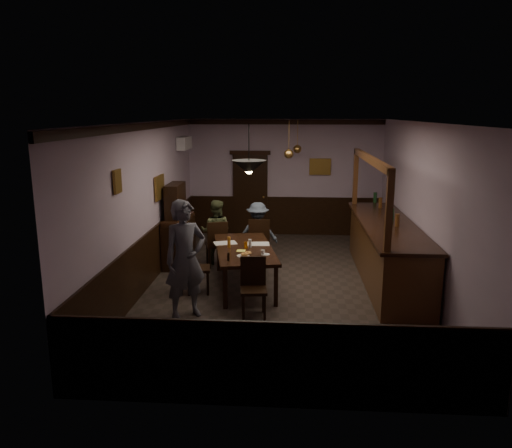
# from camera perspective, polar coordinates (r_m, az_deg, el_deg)

# --- Properties ---
(room) EXTENTS (5.01, 8.01, 3.01)m
(room) POSITION_cam_1_polar(r_m,az_deg,el_deg) (9.06, 2.99, 2.03)
(room) COLOR #2D2621
(room) RESTS_ON ground
(dining_table) EXTENTS (1.41, 2.35, 0.75)m
(dining_table) POSITION_cam_1_polar(r_m,az_deg,el_deg) (9.15, -1.34, -3.10)
(dining_table) COLOR black
(dining_table) RESTS_ON ground
(chair_far_left) EXTENTS (0.53, 0.53, 0.98)m
(chair_far_left) POSITION_cam_1_polar(r_m,az_deg,el_deg) (10.38, -4.49, -2.06)
(chair_far_left) COLOR black
(chair_far_left) RESTS_ON ground
(chair_far_right) EXTENTS (0.47, 0.47, 1.01)m
(chair_far_right) POSITION_cam_1_polar(r_m,az_deg,el_deg) (10.44, 0.35, -1.82)
(chair_far_right) COLOR black
(chair_far_right) RESTS_ON ground
(chair_near) EXTENTS (0.45, 0.45, 0.94)m
(chair_near) POSITION_cam_1_polar(r_m,az_deg,el_deg) (7.95, -0.30, -6.87)
(chair_near) COLOR black
(chair_near) RESTS_ON ground
(chair_side) EXTENTS (0.47, 0.47, 0.95)m
(chair_side) POSITION_cam_1_polar(r_m,az_deg,el_deg) (8.96, -7.14, -4.62)
(chair_side) COLOR black
(chair_side) RESTS_ON ground
(person_standing) EXTENTS (0.82, 0.76, 1.87)m
(person_standing) POSITION_cam_1_polar(r_m,az_deg,el_deg) (7.83, -8.08, -4.03)
(person_standing) COLOR #50505B
(person_standing) RESTS_ON ground
(person_seated_left) EXTENTS (0.69, 0.55, 1.37)m
(person_seated_left) POSITION_cam_1_polar(r_m,az_deg,el_deg) (10.61, -4.62, -0.90)
(person_seated_left) COLOR #4C5432
(person_seated_left) RESTS_ON ground
(person_seated_right) EXTENTS (0.85, 0.49, 1.30)m
(person_seated_right) POSITION_cam_1_polar(r_m,az_deg,el_deg) (10.69, 0.20, -0.95)
(person_seated_right) COLOR #4D5B6E
(person_seated_right) RESTS_ON ground
(newspaper_left) EXTENTS (0.50, 0.42, 0.01)m
(newspaper_left) POSITION_cam_1_polar(r_m,az_deg,el_deg) (9.44, -3.54, -2.18)
(newspaper_left) COLOR silver
(newspaper_left) RESTS_ON dining_table
(newspaper_right) EXTENTS (0.45, 0.34, 0.01)m
(newspaper_right) POSITION_cam_1_polar(r_m,az_deg,el_deg) (9.36, 0.23, -2.29)
(newspaper_right) COLOR silver
(newspaper_right) RESTS_ON dining_table
(napkin) EXTENTS (0.18, 0.18, 0.00)m
(napkin) POSITION_cam_1_polar(r_m,az_deg,el_deg) (8.92, -1.73, -3.07)
(napkin) COLOR #E6E454
(napkin) RESTS_ON dining_table
(saucer) EXTENTS (0.15, 0.15, 0.01)m
(saucer) POSITION_cam_1_polar(r_m,az_deg,el_deg) (8.68, 1.08, -3.49)
(saucer) COLOR white
(saucer) RESTS_ON dining_table
(coffee_cup) EXTENTS (0.09, 0.09, 0.07)m
(coffee_cup) POSITION_cam_1_polar(r_m,az_deg,el_deg) (8.66, 0.80, -3.22)
(coffee_cup) COLOR white
(coffee_cup) RESTS_ON saucer
(pastry_plate) EXTENTS (0.22, 0.22, 0.01)m
(pastry_plate) POSITION_cam_1_polar(r_m,az_deg,el_deg) (8.57, -1.48, -3.68)
(pastry_plate) COLOR white
(pastry_plate) RESTS_ON dining_table
(pastry_ring_a) EXTENTS (0.13, 0.13, 0.04)m
(pastry_ring_a) POSITION_cam_1_polar(r_m,az_deg,el_deg) (8.59, -1.30, -3.47)
(pastry_ring_a) COLOR #C68C47
(pastry_ring_a) RESTS_ON pastry_plate
(pastry_ring_b) EXTENTS (0.13, 0.13, 0.04)m
(pastry_ring_b) POSITION_cam_1_polar(r_m,az_deg,el_deg) (8.65, -0.93, -3.34)
(pastry_ring_b) COLOR #C68C47
(pastry_ring_b) RESTS_ON pastry_plate
(soda_can) EXTENTS (0.07, 0.07, 0.12)m
(soda_can) POSITION_cam_1_polar(r_m,az_deg,el_deg) (9.07, -1.17, -2.42)
(soda_can) COLOR orange
(soda_can) RESTS_ON dining_table
(beer_glass) EXTENTS (0.06, 0.06, 0.20)m
(beer_glass) POSITION_cam_1_polar(r_m,az_deg,el_deg) (9.12, -3.11, -2.09)
(beer_glass) COLOR #BF721E
(beer_glass) RESTS_ON dining_table
(water_glass) EXTENTS (0.06, 0.06, 0.15)m
(water_glass) POSITION_cam_1_polar(r_m,az_deg,el_deg) (9.12, -0.69, -2.22)
(water_glass) COLOR silver
(water_glass) RESTS_ON dining_table
(pepper_mill) EXTENTS (0.04, 0.04, 0.14)m
(pepper_mill) POSITION_cam_1_polar(r_m,az_deg,el_deg) (8.34, -3.17, -3.72)
(pepper_mill) COLOR black
(pepper_mill) RESTS_ON dining_table
(sideboard) EXTENTS (0.46, 1.30, 1.72)m
(sideboard) POSITION_cam_1_polar(r_m,az_deg,el_deg) (10.69, -8.88, -0.90)
(sideboard) COLOR black
(sideboard) RESTS_ON ground
(bar_counter) EXTENTS (0.99, 4.25, 2.38)m
(bar_counter) POSITION_cam_1_polar(r_m,az_deg,el_deg) (9.84, 14.67, -2.88)
(bar_counter) COLOR #452912
(bar_counter) RESTS_ON ground
(door_back) EXTENTS (0.90, 0.06, 2.10)m
(door_back) POSITION_cam_1_polar(r_m,az_deg,el_deg) (13.07, -0.67, 3.35)
(door_back) COLOR black
(door_back) RESTS_ON ground
(ac_unit) EXTENTS (0.20, 0.85, 0.30)m
(ac_unit) POSITION_cam_1_polar(r_m,az_deg,el_deg) (12.09, -8.19, 9.15)
(ac_unit) COLOR white
(ac_unit) RESTS_ON ground
(picture_left_small) EXTENTS (0.04, 0.28, 0.36)m
(picture_left_small) POSITION_cam_1_polar(r_m,az_deg,el_deg) (7.82, -15.56, 4.70)
(picture_left_small) COLOR olive
(picture_left_small) RESTS_ON ground
(picture_left_large) EXTENTS (0.04, 0.62, 0.48)m
(picture_left_large) POSITION_cam_1_polar(r_m,az_deg,el_deg) (10.16, -10.96, 4.12)
(picture_left_large) COLOR olive
(picture_left_large) RESTS_ON ground
(picture_back) EXTENTS (0.55, 0.04, 0.42)m
(picture_back) POSITION_cam_1_polar(r_m,az_deg,el_deg) (12.96, 7.34, 6.52)
(picture_back) COLOR olive
(picture_back) RESTS_ON ground
(pendant_iron) EXTENTS (0.56, 0.56, 0.80)m
(pendant_iron) POSITION_cam_1_polar(r_m,az_deg,el_deg) (8.05, -0.81, 6.51)
(pendant_iron) COLOR black
(pendant_iron) RESTS_ON ground
(pendant_brass_mid) EXTENTS (0.20, 0.20, 0.81)m
(pendant_brass_mid) POSITION_cam_1_polar(r_m,az_deg,el_deg) (10.73, 3.76, 7.99)
(pendant_brass_mid) COLOR #BF8C3F
(pendant_brass_mid) RESTS_ON ground
(pendant_brass_far) EXTENTS (0.20, 0.20, 0.81)m
(pendant_brass_far) POSITION_cam_1_polar(r_m,az_deg,el_deg) (12.15, 4.74, 8.53)
(pendant_brass_far) COLOR #BF8C3F
(pendant_brass_far) RESTS_ON ground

